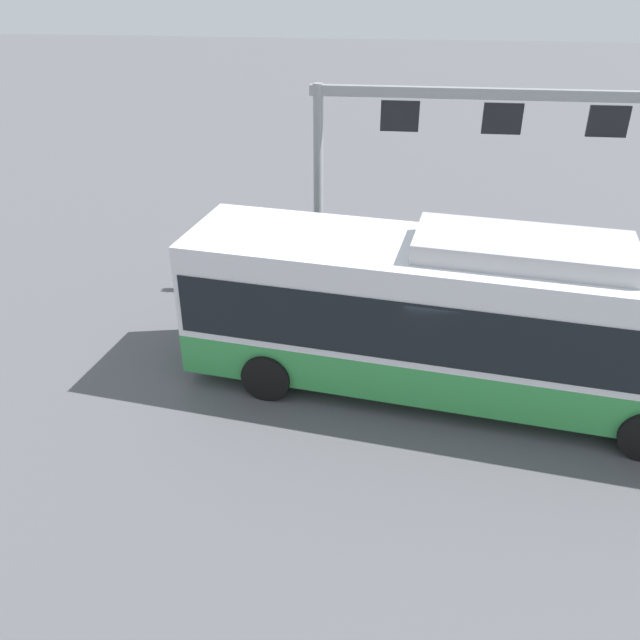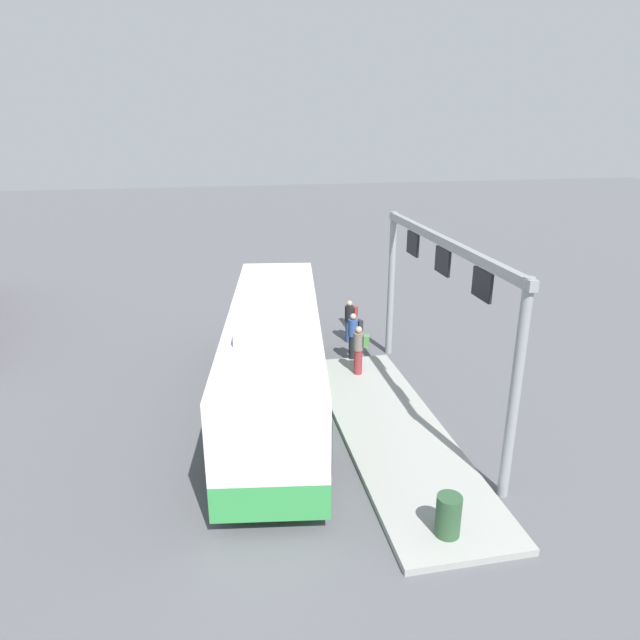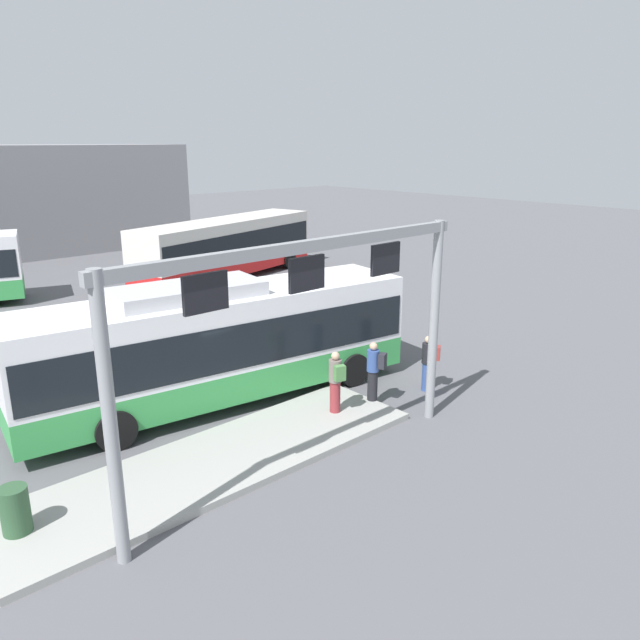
{
  "view_description": "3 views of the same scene",
  "coord_description": "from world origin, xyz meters",
  "px_view_note": "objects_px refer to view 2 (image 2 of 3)",
  "views": [
    {
      "loc": [
        1.53,
        11.41,
        7.95
      ],
      "look_at": [
        2.94,
        -0.66,
        1.11
      ],
      "focal_mm": 37.23,
      "sensor_mm": 36.0,
      "label": 1
    },
    {
      "loc": [
        -15.09,
        1.67,
        8.2
      ],
      "look_at": [
        2.26,
        -1.79,
        1.9
      ],
      "focal_mm": 31.84,
      "sensor_mm": 36.0,
      "label": 2
    },
    {
      "loc": [
        -8.75,
        -13.61,
        7.06
      ],
      "look_at": [
        3.19,
        -0.6,
        1.86
      ],
      "focal_mm": 34.35,
      "sensor_mm": 36.0,
      "label": 3
    }
  ],
  "objects_px": {
    "bus_main": "(275,353)",
    "person_waiting_mid": "(354,334)",
    "trash_bin": "(448,516)",
    "person_waiting_near": "(359,349)",
    "person_boarding": "(350,320)"
  },
  "relations": [
    {
      "from": "bus_main",
      "to": "person_waiting_mid",
      "type": "relative_size",
      "value": 6.76
    },
    {
      "from": "bus_main",
      "to": "trash_bin",
      "type": "distance_m",
      "value": 6.96
    },
    {
      "from": "trash_bin",
      "to": "person_waiting_near",
      "type": "bearing_deg",
      "value": -1.7
    },
    {
      "from": "person_waiting_near",
      "to": "trash_bin",
      "type": "bearing_deg",
      "value": 106.25
    },
    {
      "from": "bus_main",
      "to": "person_waiting_near",
      "type": "distance_m",
      "value": 3.45
    },
    {
      "from": "person_boarding",
      "to": "trash_bin",
      "type": "height_order",
      "value": "person_boarding"
    },
    {
      "from": "person_waiting_near",
      "to": "trash_bin",
      "type": "height_order",
      "value": "person_waiting_near"
    },
    {
      "from": "bus_main",
      "to": "person_waiting_near",
      "type": "xyz_separation_m",
      "value": [
        1.58,
        -2.97,
        -0.76
      ]
    },
    {
      "from": "person_waiting_near",
      "to": "trash_bin",
      "type": "xyz_separation_m",
      "value": [
        -7.87,
        0.23,
        -0.44
      ]
    },
    {
      "from": "bus_main",
      "to": "person_boarding",
      "type": "relative_size",
      "value": 6.76
    },
    {
      "from": "person_boarding",
      "to": "trash_bin",
      "type": "distance_m",
      "value": 11.16
    },
    {
      "from": "person_waiting_near",
      "to": "person_boarding",
      "type": "bearing_deg",
      "value": -80.73
    },
    {
      "from": "bus_main",
      "to": "person_waiting_near",
      "type": "height_order",
      "value": "bus_main"
    },
    {
      "from": "bus_main",
      "to": "trash_bin",
      "type": "xyz_separation_m",
      "value": [
        -6.29,
        -2.73,
        -1.2
      ]
    },
    {
      "from": "bus_main",
      "to": "person_waiting_mid",
      "type": "xyz_separation_m",
      "value": [
        2.89,
        -3.11,
        -0.76
      ]
    }
  ]
}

